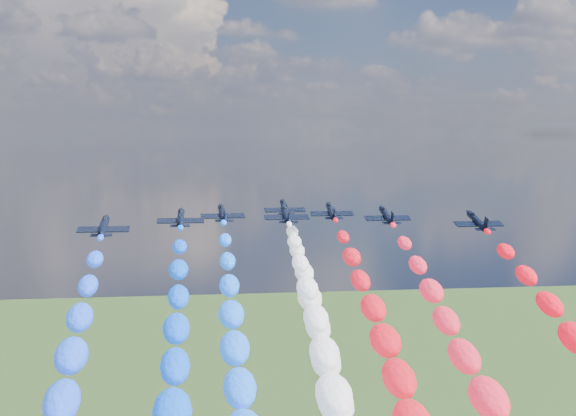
{
  "coord_description": "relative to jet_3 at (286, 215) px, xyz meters",
  "views": [
    {
      "loc": [
        -18.54,
        -147.99,
        114.12
      ],
      "look_at": [
        0.0,
        4.0,
        99.58
      ],
      "focal_mm": 48.28,
      "sensor_mm": 36.0,
      "label": 1
    }
  ],
  "objects": [
    {
      "name": "jet_2",
      "position": [
        -12.97,
        4.05,
        0.0
      ],
      "size": [
        9.81,
        13.08,
        5.69
      ],
      "primitive_type": null,
      "rotation": [
        0.25,
        0.0,
        0.05
      ],
      "color": "black"
    },
    {
      "name": "jet_0",
      "position": [
        -35.14,
        -16.51,
        0.0
      ],
      "size": [
        9.23,
        12.67,
        5.69
      ],
      "primitive_type": null,
      "rotation": [
        0.25,
        0.0,
        -0.0
      ],
      "color": "black"
    },
    {
      "name": "trail_4",
      "position": [
        1.46,
        -45.21,
        -23.39
      ],
      "size": [
        6.8,
        117.59,
        51.01
      ],
      "primitive_type": null,
      "color": "silver"
    },
    {
      "name": "jet_6",
      "position": [
        20.24,
        -4.27,
        0.0
      ],
      "size": [
        9.23,
        12.66,
        5.69
      ],
      "primitive_type": null,
      "rotation": [
        0.25,
        0.0,
        0.0
      ],
      "color": "black"
    },
    {
      "name": "jet_1",
      "position": [
        -21.57,
        -3.99,
        0.0
      ],
      "size": [
        9.45,
        12.82,
        5.69
      ],
      "primitive_type": null,
      "rotation": [
        0.25,
        0.0,
        -0.02
      ],
      "color": "black"
    },
    {
      "name": "jet_3",
      "position": [
        0.0,
        0.0,
        0.0
      ],
      "size": [
        9.29,
        12.71,
        5.69
      ],
      "primitive_type": null,
      "rotation": [
        0.25,
        0.0,
        -0.0
      ],
      "color": "black"
    },
    {
      "name": "jet_4",
      "position": [
        1.46,
        15.27,
        0.0
      ],
      "size": [
        9.33,
        12.74,
        5.69
      ],
      "primitive_type": null,
      "rotation": [
        0.25,
        0.0,
        -0.01
      ],
      "color": "black"
    },
    {
      "name": "jet_7",
      "position": [
        34.96,
        -16.35,
        0.0
      ],
      "size": [
        9.28,
        12.7,
        5.69
      ],
      "primitive_type": null,
      "rotation": [
        0.25,
        0.0,
        0.0
      ],
      "color": "black"
    },
    {
      "name": "jet_5",
      "position": [
        10.55,
        5.92,
        0.0
      ],
      "size": [
        9.68,
        12.99,
        5.69
      ],
      "primitive_type": null,
      "rotation": [
        0.25,
        0.0,
        -0.04
      ],
      "color": "black"
    }
  ]
}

